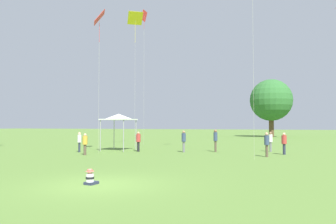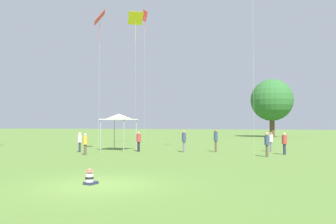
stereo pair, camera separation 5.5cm
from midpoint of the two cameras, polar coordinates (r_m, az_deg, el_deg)
name	(u,v)px [view 1 (the left image)]	position (r m, az deg, el deg)	size (l,w,h in m)	color
ground_plane	(101,185)	(12.55, -11.79, -12.31)	(300.00, 300.00, 0.00)	#567A33
seated_toddler	(90,178)	(12.65, -13.50, -11.11)	(0.43, 0.50, 0.58)	#282D47
person_standing_0	(215,138)	(27.06, 8.21, -4.55)	(0.44, 0.44, 1.82)	brown
person_standing_1	(267,142)	(23.54, 16.75, -5.06)	(0.47, 0.47, 1.68)	brown
person_standing_2	(270,140)	(28.16, 17.37, -4.65)	(0.41, 0.41, 1.62)	slate
person_standing_3	(79,140)	(27.41, -15.23, -4.75)	(0.42, 0.42, 1.61)	#282D42
person_standing_4	(184,139)	(26.45, 2.69, -4.75)	(0.39, 0.39, 1.74)	slate
person_standing_5	(138,140)	(27.17, -5.24, -4.85)	(0.53, 0.53, 1.64)	black
person_standing_6	(85,142)	(24.71, -14.32, -5.14)	(0.48, 0.48, 1.58)	brown
person_standing_7	(284,142)	(25.81, 19.50, -4.89)	(0.38, 0.38, 1.62)	#282D42
canopy_tent	(119,117)	(28.52, -8.65, -0.91)	(2.55, 2.55, 3.15)	white
kite_1	(99,20)	(27.32, -11.92, 15.37)	(1.37, 1.51, 11.18)	red
kite_4	(144,20)	(37.95, -4.23, 15.68)	(0.32, 1.11, 14.90)	red
kite_5	(135,21)	(34.71, -5.78, 15.55)	(1.83, 1.72, 13.57)	yellow
distant_tree_1	(271,100)	(62.59, 17.49, 1.97)	(7.60, 7.60, 10.54)	brown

